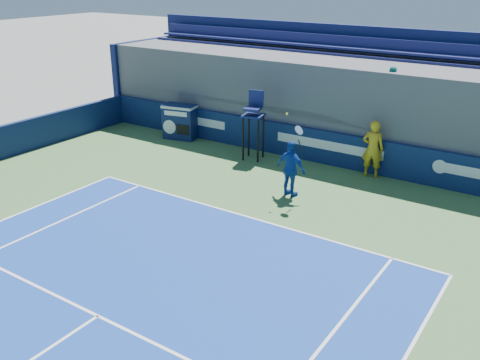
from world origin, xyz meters
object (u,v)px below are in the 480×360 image
Objects in this scene: ball_person at (373,149)px; tennis_player at (291,169)px; match_clock at (180,121)px; umpire_chair at (254,118)px.

ball_person is 0.74× the size of tennis_player.
match_clock is 7.09m from tennis_player.
umpire_chair is (3.80, -0.46, 0.79)m from match_clock.
ball_person is at bearing 63.79° from tennis_player.
umpire_chair is at bearing -3.77° from ball_person.
umpire_chair reaches higher than match_clock.
ball_person is 7.99m from match_clock.
tennis_player reaches higher than ball_person.
match_clock is at bearing -11.27° from ball_person.
ball_person is at bearing 8.98° from umpire_chair.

